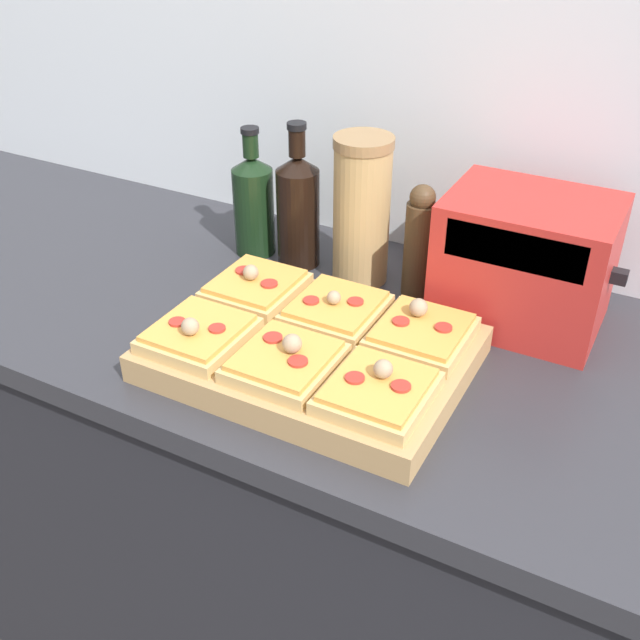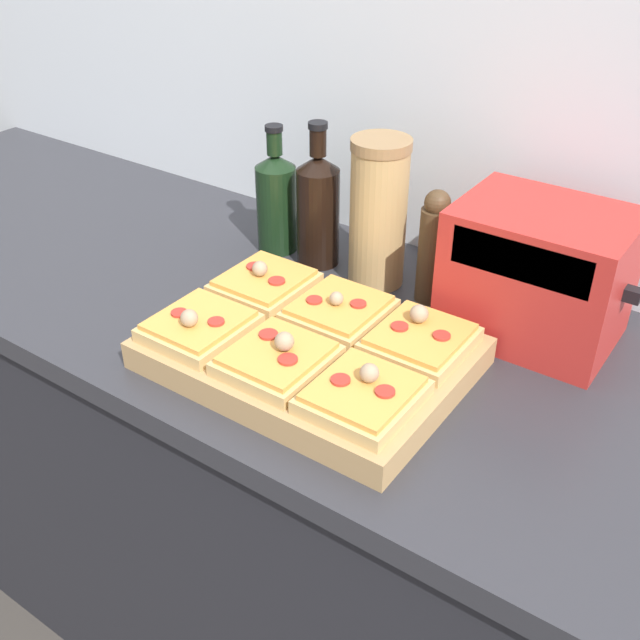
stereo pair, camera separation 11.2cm
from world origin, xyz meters
name	(u,v)px [view 1 (the left image)]	position (x,y,z in m)	size (l,w,h in m)	color
wall_back	(440,70)	(0.00, 0.67, 1.25)	(6.00, 0.06, 2.50)	silver
kitchen_counter	(341,524)	(0.00, 0.32, 0.46)	(2.63, 0.67, 0.92)	#232328
cutting_board	(311,353)	(0.00, 0.21, 0.94)	(0.45, 0.33, 0.04)	tan
pizza_slice_back_left	(256,286)	(-0.15, 0.28, 0.98)	(0.13, 0.15, 0.05)	tan
pizza_slice_back_center	(335,308)	(0.00, 0.28, 0.98)	(0.13, 0.15, 0.05)	tan
pizza_slice_back_right	(422,332)	(0.14, 0.29, 0.98)	(0.13, 0.15, 0.06)	tan
pizza_slice_front_left	(199,334)	(-0.15, 0.13, 0.98)	(0.13, 0.15, 0.05)	tan
pizza_slice_front_center	(284,360)	(0.00, 0.13, 0.98)	(0.13, 0.15, 0.06)	tan
pizza_slice_front_right	(378,390)	(0.14, 0.13, 0.98)	(0.13, 0.15, 0.05)	tan
olive_oil_bottle	(254,203)	(-0.27, 0.48, 1.02)	(0.08, 0.08, 0.24)	black
wine_bottle	(298,208)	(-0.18, 0.48, 1.03)	(0.08, 0.08, 0.27)	black
grain_jar_tall	(362,211)	(-0.05, 0.48, 1.05)	(0.10, 0.10, 0.26)	tan
pepper_mill	(419,242)	(0.06, 0.48, 1.02)	(0.05, 0.05, 0.20)	#47331E
toaster_oven	(525,262)	(0.23, 0.48, 1.02)	(0.28, 0.20, 0.21)	red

